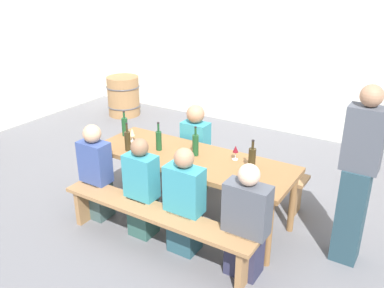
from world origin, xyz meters
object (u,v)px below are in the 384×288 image
(seated_guest_near_2, at_px, (184,204))
(bench_near, at_px, (155,218))
(wine_bottle_0, at_px, (195,145))
(wine_bottle_2, at_px, (252,159))
(bench_far, at_px, (221,166))
(wine_glass_1, at_px, (142,147))
(wine_barrel, at_px, (123,96))
(wine_bottle_1, at_px, (125,126))
(wine_glass_0, at_px, (132,133))
(seated_guest_near_1, at_px, (142,191))
(seated_guest_near_3, at_px, (246,225))
(wine_glass_2, at_px, (236,150))
(wine_bottle_4, at_px, (128,140))
(tasting_table, at_px, (192,163))
(wine_bottle_3, at_px, (159,140))
(seated_guest_near_0, at_px, (96,174))
(standing_host, at_px, (357,180))
(seated_guest_far_0, at_px, (195,150))

(seated_guest_near_2, bearing_deg, bench_near, 120.95)
(wine_bottle_0, relative_size, wine_bottle_2, 1.02)
(bench_far, bearing_deg, wine_glass_1, -112.81)
(seated_guest_near_2, relative_size, wine_barrel, 1.48)
(wine_bottle_1, xyz_separation_m, wine_glass_0, (0.19, -0.10, -0.01))
(bench_near, height_order, wine_bottle_1, wine_bottle_1)
(wine_bottle_0, distance_m, wine_glass_0, 0.83)
(bench_far, height_order, wine_bottle_0, wine_bottle_0)
(wine_bottle_0, relative_size, wine_bottle_1, 1.07)
(bench_far, xyz_separation_m, seated_guest_near_2, (0.25, -1.23, 0.16))
(wine_glass_1, distance_m, seated_guest_near_1, 0.45)
(bench_near, relative_size, wine_barrel, 2.86)
(seated_guest_near_3, distance_m, wine_barrel, 4.88)
(wine_bottle_0, xyz_separation_m, wine_glass_1, (-0.43, -0.38, 0.01))
(wine_glass_2, bearing_deg, wine_bottle_4, -160.06)
(tasting_table, height_order, wine_bottle_3, wine_bottle_3)
(wine_bottle_2, distance_m, seated_guest_near_1, 1.17)
(wine_glass_1, xyz_separation_m, seated_guest_near_0, (-0.48, -0.22, -0.35))
(wine_glass_2, relative_size, seated_guest_near_2, 0.14)
(wine_glass_0, relative_size, seated_guest_near_0, 0.15)
(wine_glass_0, relative_size, seated_guest_near_2, 0.15)
(wine_glass_0, relative_size, standing_host, 0.09)
(wine_bottle_3, bearing_deg, wine_bottle_0, 12.77)
(wine_glass_2, relative_size, seated_guest_near_0, 0.14)
(bench_far, relative_size, wine_bottle_2, 6.64)
(wine_glass_0, bearing_deg, wine_barrel, 132.96)
(bench_far, bearing_deg, seated_guest_near_2, -78.51)
(bench_far, height_order, seated_guest_far_0, seated_guest_far_0)
(seated_guest_far_0, height_order, wine_barrel, seated_guest_far_0)
(wine_glass_1, bearing_deg, seated_guest_near_1, -54.87)
(seated_guest_near_2, bearing_deg, wine_bottle_2, -34.92)
(bench_near, distance_m, seated_guest_near_0, 0.93)
(wine_barrel, bearing_deg, wine_glass_0, -47.04)
(wine_bottle_1, bearing_deg, seated_guest_near_1, -40.63)
(bench_far, distance_m, wine_glass_1, 1.21)
(wine_glass_1, bearing_deg, seated_guest_far_0, 80.91)
(wine_bottle_3, relative_size, seated_guest_near_3, 0.29)
(seated_guest_near_0, bearing_deg, seated_guest_near_2, -90.00)
(seated_guest_far_0, relative_size, standing_host, 0.65)
(wine_bottle_4, distance_m, wine_barrel, 3.51)
(tasting_table, bearing_deg, wine_bottle_1, 174.40)
(standing_host, bearing_deg, wine_glass_0, 4.03)
(seated_guest_near_1, bearing_deg, wine_bottle_2, -57.46)
(seated_guest_near_3, bearing_deg, seated_guest_near_0, 90.00)
(tasting_table, distance_m, seated_guest_near_3, 1.06)
(bench_near, distance_m, wine_bottle_1, 1.38)
(bench_far, xyz_separation_m, standing_host, (1.64, -0.52, 0.49))
(wine_bottle_0, distance_m, wine_bottle_3, 0.43)
(wine_bottle_3, bearing_deg, seated_guest_near_1, -74.32)
(wine_glass_1, bearing_deg, wine_bottle_2, 19.01)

